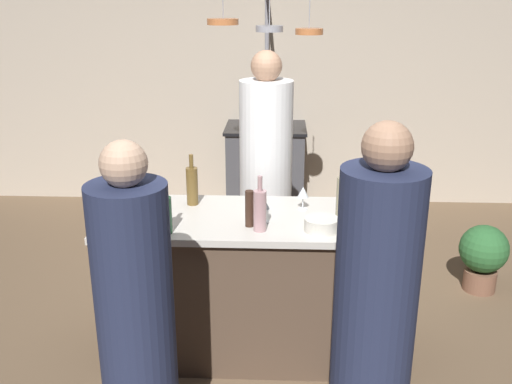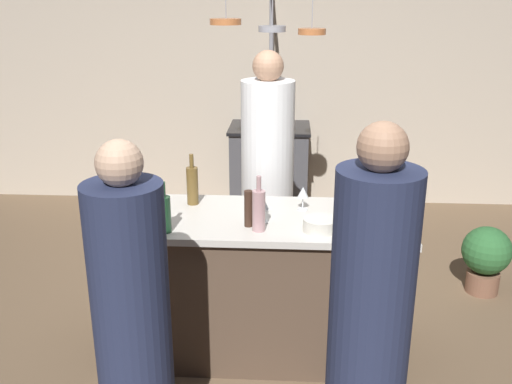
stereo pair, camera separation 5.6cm
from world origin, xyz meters
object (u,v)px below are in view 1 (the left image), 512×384
pepper_mill (249,209)px  bar_stool_right (360,358)px  chef (266,185)px  potted_plant (483,254)px  guest_left (137,331)px  stove_range (266,169)px  bar_stool_left (143,352)px  mixing_bowl_wooden (136,206)px  wine_bottle_white (342,195)px  wine_bottle_amber (192,185)px  wine_bottle_green (165,214)px  wine_bottle_red (347,201)px  wine_glass_near_left_guest (264,205)px  wine_glass_by_chef (303,193)px  guest_right (373,326)px  wine_bottle_rose (260,210)px  mixing_bowl_ceramic (321,224)px

pepper_mill → bar_stool_right: bearing=-38.5°
chef → potted_plant: chef is taller
guest_left → stove_range: bearing=82.1°
bar_stool_left → mixing_bowl_wooden: 0.88m
stove_range → pepper_mill: pepper_mill is taller
wine_bottle_white → potted_plant: bearing=33.9°
bar_stool_left → bar_stool_right: 1.13m
bar_stool_left → wine_bottle_amber: wine_bottle_amber is taller
chef → wine_bottle_white: (0.47, -0.77, 0.20)m
wine_bottle_green → wine_bottle_red: size_ratio=0.87×
guest_left → mixing_bowl_wooden: 1.07m
bar_stool_left → wine_glass_near_left_guest: bearing=41.0°
chef → wine_bottle_green: (-0.52, -1.07, 0.18)m
wine_bottle_white → wine_glass_by_chef: 0.24m
guest_right → wine_bottle_amber: bearing=129.5°
wine_bottle_green → mixing_bowl_wooden: size_ratio=1.77×
wine_bottle_rose → wine_bottle_amber: 0.59m
mixing_bowl_ceramic → wine_bottle_white: bearing=60.8°
wine_glass_near_left_guest → mixing_bowl_ceramic: 0.35m
pepper_mill → wine_bottle_red: size_ratio=0.63×
bar_stool_right → wine_glass_by_chef: 1.02m
stove_range → wine_glass_by_chef: wine_glass_by_chef is taller
pepper_mill → wine_bottle_rose: wine_bottle_rose is taller
wine_bottle_red → pepper_mill: bearing=-172.7°
guest_right → wine_bottle_green: 1.27m
chef → guest_left: (-0.52, -1.80, -0.08)m
mixing_bowl_ceramic → chef: bearing=108.3°
guest_right → potted_plant: (1.12, 1.79, -0.48)m
guest_right → wine_bottle_amber: guest_right is taller
wine_bottle_rose → mixing_bowl_wooden: (-0.75, 0.24, -0.08)m
pepper_mill → wine_bottle_white: bearing=20.0°
wine_bottle_red → wine_bottle_rose: size_ratio=1.05×
guest_left → mixing_bowl_ceramic: guest_left is taller
wine_bottle_red → wine_glass_near_left_guest: (-0.47, -0.01, -0.03)m
wine_bottle_red → bar_stool_right: bearing=-85.2°
stove_range → wine_bottle_red: 2.65m
guest_right → wine_bottle_red: size_ratio=5.06×
stove_range → potted_plant: 2.34m
wine_bottle_amber → wine_glass_by_chef: bearing=-5.5°
guest_left → pepper_mill: 0.99m
chef → bar_stool_left: size_ratio=2.62×
guest_left → wine_bottle_amber: 1.21m
stove_range → bar_stool_left: bearing=-100.3°
pepper_mill → wine_bottle_amber: bearing=137.6°
chef → wine_bottle_amber: size_ratio=5.57×
stove_range → mixing_bowl_ceramic: 2.72m
bar_stool_left → wine_bottle_amber: size_ratio=2.12×
guest_right → wine_bottle_green: bearing=145.7°
bar_stool_left → potted_plant: bar_stool_left is taller
guest_right → wine_bottle_white: bearing=92.5°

